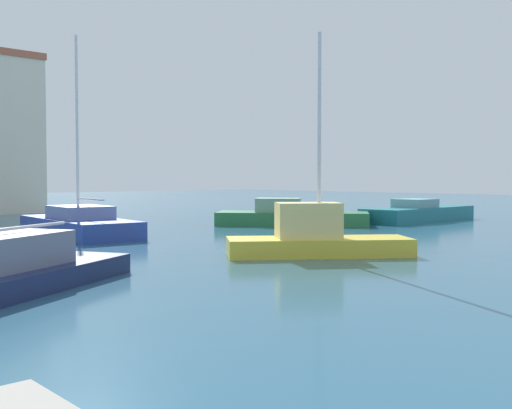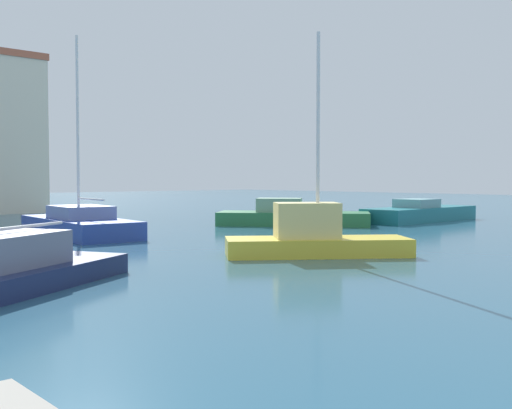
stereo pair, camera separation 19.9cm
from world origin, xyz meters
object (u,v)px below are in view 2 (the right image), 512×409
object	(u,v)px
sailboat_blue_near_pier	(79,224)
motorboat_green_behind_lamppost	(291,216)
sailboat_yellow_distant_north	(314,237)
motorboat_teal_far_right	(420,213)

from	to	relation	value
sailboat_blue_near_pier	motorboat_green_behind_lamppost	xyz separation A→B (m)	(11.44, -2.19, -0.05)
sailboat_yellow_distant_north	sailboat_blue_near_pier	world-z (taller)	sailboat_blue_near_pier
sailboat_blue_near_pier	motorboat_green_behind_lamppost	bearing A→B (deg)	-10.81
sailboat_yellow_distant_north	motorboat_teal_far_right	xyz separation A→B (m)	(16.99, 6.82, -0.12)
sailboat_yellow_distant_north	motorboat_green_behind_lamppost	size ratio (longest dim) A/B	0.93
sailboat_blue_near_pier	motorboat_teal_far_right	distance (m)	20.22
motorboat_green_behind_lamppost	sailboat_blue_near_pier	bearing A→B (deg)	169.19
motorboat_teal_far_right	motorboat_green_behind_lamppost	bearing A→B (deg)	159.83
motorboat_teal_far_right	sailboat_blue_near_pier	bearing A→B (deg)	165.21
sailboat_blue_near_pier	motorboat_green_behind_lamppost	size ratio (longest dim) A/B	1.12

